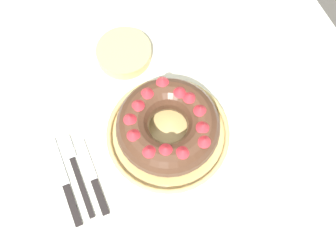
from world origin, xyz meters
name	(u,v)px	position (x,y,z in m)	size (l,w,h in m)	color
ground_plane	(167,206)	(0.00, 0.00, 0.00)	(8.00, 8.00, 0.00)	#4C4742
dining_table	(166,159)	(0.00, 0.00, 0.67)	(1.12, 1.27, 0.76)	silver
serving_dish	(168,134)	(0.02, 0.03, 0.78)	(0.29, 0.29, 0.03)	tan
bundt_cake	(168,126)	(0.02, 0.03, 0.83)	(0.24, 0.24, 0.09)	#4C2D1E
fork	(76,169)	(-0.21, 0.03, 0.77)	(0.02, 0.21, 0.01)	black
serving_knife	(67,187)	(-0.25, 0.00, 0.77)	(0.02, 0.22, 0.01)	black
cake_knife	(94,181)	(-0.18, -0.01, 0.77)	(0.02, 0.19, 0.01)	black
side_bowl	(125,53)	(0.00, 0.28, 0.78)	(0.14, 0.14, 0.03)	tan
napkin	(259,108)	(0.25, 0.01, 0.77)	(0.13, 0.09, 0.00)	white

